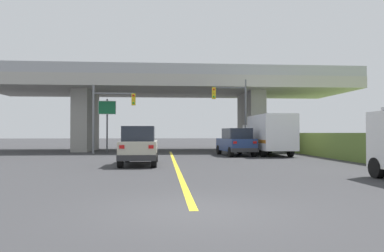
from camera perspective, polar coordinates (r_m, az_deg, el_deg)
ground at (r=35.71m, az=-3.45°, el=-3.78°), size 160.00×160.00×0.00m
overpass_bridge at (r=35.87m, az=-3.44°, el=4.92°), size 33.96×10.25×7.51m
lane_divider_stripe at (r=20.48m, az=-2.64°, el=-5.77°), size 0.20×24.98×0.01m
suv_lead at (r=19.60m, az=-8.13°, el=-3.02°), size 1.87×4.55×2.02m
suv_crossing at (r=27.57m, az=6.80°, el=-2.46°), size 2.32×4.71×2.02m
box_truck at (r=28.82m, az=11.68°, el=-1.23°), size 2.33×7.50×3.01m
traffic_signal_nearside at (r=31.27m, az=6.65°, el=3.02°), size 2.96×0.36×6.19m
traffic_signal_farside at (r=30.74m, az=-12.85°, el=2.47°), size 3.47×0.36×5.58m
highway_sign at (r=33.05m, az=-12.99°, el=1.94°), size 1.53×0.17×4.65m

